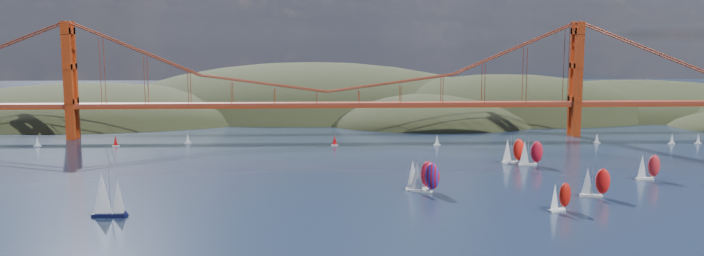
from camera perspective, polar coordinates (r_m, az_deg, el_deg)
The scene contains 18 objects.
headlands at distance 431.02m, azimuth 3.82°, elevation -0.43°, with size 725.00×225.00×96.00m.
bridge at distance 326.10m, azimuth -2.39°, elevation 4.84°, with size 552.00×12.00×55.00m.
sloop_navy at distance 196.56m, azimuth -19.70°, elevation -5.27°, with size 8.86×5.00×13.81m.
racer_0 at distance 217.64m, azimuth 5.66°, elevation -3.89°, with size 9.26×3.74×10.69m.
racer_1 at distance 200.49m, azimuth 16.88°, elevation -5.45°, with size 7.87×5.84×8.87m.
racer_2 at distance 220.78m, azimuth 19.52°, elevation -4.22°, with size 8.90×4.57×9.99m.
racer_3 at distance 266.44m, azimuth 14.61°, elevation -1.98°, with size 9.04×3.65×10.43m.
racer_4 at distance 253.31m, azimuth 23.37°, elevation -2.96°, with size 8.48×3.71×9.62m.
racer_5 at distance 268.95m, azimuth 13.22°, elevation -1.83°, with size 9.46×4.93×10.62m.
racer_rwb at distance 215.14m, azimuth 6.01°, elevation -4.02°, with size 9.63×6.38×10.76m.
distant_boat_1 at distance 332.60m, azimuth -24.70°, elevation -0.98°, with size 3.00×2.00×4.70m.
distant_boat_2 at distance 319.05m, azimuth -19.06°, elevation -1.03°, with size 3.00×2.00×4.70m.
distant_boat_3 at distance 318.49m, azimuth -13.50°, elevation -0.84°, with size 3.00×2.00×4.70m.
distant_boat_4 at distance 329.80m, azimuth 19.69°, elevation -0.79°, with size 3.00×2.00×4.70m.
distant_boat_5 at distance 340.28m, azimuth 25.06°, elevation -0.82°, with size 3.00×2.00×4.70m.
distant_boat_6 at distance 346.35m, azimuth 26.84°, elevation -0.78°, with size 3.00×2.00×4.70m.
distant_boat_8 at distance 306.28m, azimuth 7.07°, elevation -1.02°, with size 3.00×2.00×4.70m.
distant_boat_9 at distance 303.99m, azimuth -1.45°, elevation -1.03°, with size 3.00×2.00×4.70m.
Camera 1 is at (-2.65, -145.67, 48.91)m, focal length 35.00 mm.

